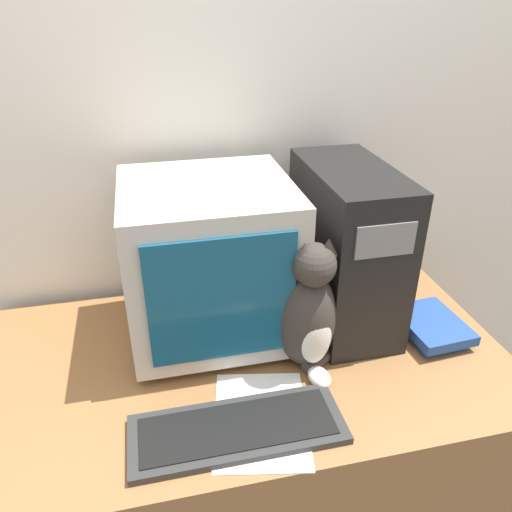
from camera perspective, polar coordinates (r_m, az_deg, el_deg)
wall_back at (r=1.53m, az=-4.94°, el=13.28°), size 7.00×0.05×2.50m
desk at (r=1.63m, az=-1.08°, el=-21.99°), size 1.39×0.76×0.78m
crt_monitor at (r=1.34m, az=-5.31°, el=-0.48°), size 0.43×0.43×0.44m
computer_tower at (r=1.42m, az=10.21°, el=1.02°), size 0.21×0.43×0.46m
keyboard at (r=1.16m, az=-2.12°, el=-19.18°), size 0.47×0.18×0.02m
cat at (r=1.25m, az=5.99°, el=-6.50°), size 0.24×0.22×0.37m
book_stack at (r=1.50m, az=19.40°, el=-7.69°), size 0.17×0.22×0.05m
pen at (r=1.22m, az=-9.11°, el=-17.33°), size 0.16×0.02×0.01m
paper_sheet at (r=1.20m, az=0.54°, el=-18.09°), size 0.26×0.33×0.00m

